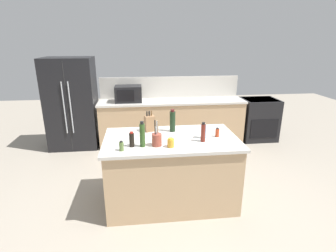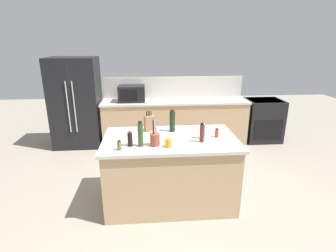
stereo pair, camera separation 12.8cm
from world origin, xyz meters
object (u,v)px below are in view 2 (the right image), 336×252
object	(u,v)px
soy_sauce_bottle	(130,139)
spice_jar_paprika	(217,133)
utensil_crock	(155,139)
wine_bottle	(172,121)
knife_block	(149,123)
dish_soap_bottle	(203,131)
range_oven	(263,120)
microwave	(132,94)
spice_jar_oregano	(119,145)
olive_oil_bottle	(140,134)
honey_jar	(169,143)
vinegar_bottle	(202,133)
refrigerator	(76,103)

from	to	relation	value
soy_sauce_bottle	spice_jar_paprika	distance (m)	1.14
utensil_crock	spice_jar_paprika	world-z (taller)	utensil_crock
wine_bottle	spice_jar_paprika	size ratio (longest dim) A/B	2.57
knife_block	spice_jar_paprika	world-z (taller)	knife_block
soy_sauce_bottle	wine_bottle	world-z (taller)	wine_bottle
wine_bottle	dish_soap_bottle	distance (m)	0.48
dish_soap_bottle	spice_jar_paprika	size ratio (longest dim) A/B	1.67
range_oven	microwave	size ratio (longest dim) A/B	1.70
spice_jar_oregano	wine_bottle	world-z (taller)	wine_bottle
olive_oil_bottle	dish_soap_bottle	distance (m)	0.82
spice_jar_oregano	honey_jar	bearing A→B (deg)	4.31
soy_sauce_bottle	utensil_crock	bearing A→B (deg)	-1.25
honey_jar	olive_oil_bottle	bearing A→B (deg)	170.93
microwave	wine_bottle	size ratio (longest dim) A/B	1.71
vinegar_bottle	dish_soap_bottle	size ratio (longest dim) A/B	1.22
soy_sauce_bottle	honey_jar	bearing A→B (deg)	-8.44
vinegar_bottle	soy_sauce_bottle	size ratio (longest dim) A/B	1.34
utensil_crock	vinegar_bottle	world-z (taller)	utensil_crock
spice_jar_oregano	spice_jar_paprika	size ratio (longest dim) A/B	0.97
olive_oil_bottle	spice_jar_oregano	bearing A→B (deg)	-158.45
vinegar_bottle	wine_bottle	xyz separation A→B (m)	(-0.33, 0.43, 0.03)
refrigerator	vinegar_bottle	xyz separation A→B (m)	(2.15, -2.41, 0.14)
honey_jar	utensil_crock	bearing A→B (deg)	159.08
knife_block	wine_bottle	distance (m)	0.33
spice_jar_paprika	wine_bottle	bearing A→B (deg)	153.37
honey_jar	spice_jar_oregano	xyz separation A→B (m)	(-0.58, -0.04, 0.00)
dish_soap_bottle	range_oven	bearing A→B (deg)	50.60
dish_soap_bottle	honey_jar	bearing A→B (deg)	-151.52
refrigerator	range_oven	xyz separation A→B (m)	(4.02, -0.05, -0.45)
honey_jar	wine_bottle	world-z (taller)	wine_bottle
knife_block	vinegar_bottle	world-z (taller)	knife_block
refrigerator	microwave	world-z (taller)	refrigerator
refrigerator	spice_jar_oregano	world-z (taller)	refrigerator
utensil_crock	olive_oil_bottle	size ratio (longest dim) A/B	1.01
refrigerator	utensil_crock	xyz separation A→B (m)	(1.56, -2.49, 0.10)
range_oven	olive_oil_bottle	size ratio (longest dim) A/B	2.90
wine_bottle	dish_soap_bottle	bearing A→B (deg)	-40.46
soy_sauce_bottle	spice_jar_oregano	world-z (taller)	soy_sauce_bottle
microwave	honey_jar	distance (m)	2.56
knife_block	olive_oil_bottle	distance (m)	0.57
range_oven	dish_soap_bottle	xyz separation A→B (m)	(-1.85, -2.25, 0.57)
knife_block	olive_oil_bottle	world-z (taller)	olive_oil_bottle
refrigerator	range_oven	bearing A→B (deg)	-0.73
spice_jar_oregano	dish_soap_bottle	bearing A→B (deg)	15.74
soy_sauce_bottle	spice_jar_oregano	bearing A→B (deg)	-136.36
olive_oil_bottle	spice_jar_oregano	xyz separation A→B (m)	(-0.25, -0.10, -0.09)
utensil_crock	soy_sauce_bottle	distance (m)	0.30
vinegar_bottle	olive_oil_bottle	world-z (taller)	olive_oil_bottle
honey_jar	wine_bottle	xyz separation A→B (m)	(0.10, 0.56, 0.10)
vinegar_bottle	spice_jar_paprika	xyz separation A→B (m)	(0.23, 0.15, -0.06)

